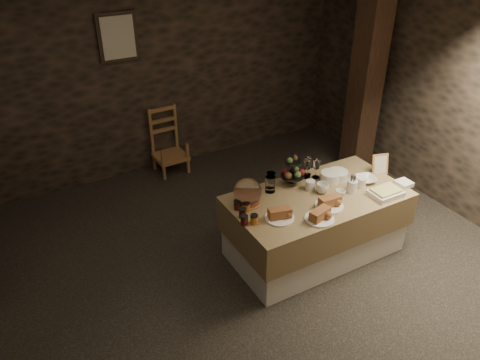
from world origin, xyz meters
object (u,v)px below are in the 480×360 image
buffet_table (316,220)px  chair (168,143)px  fruit_stand (293,172)px  timber_column (367,73)px

buffet_table → chair: 2.38m
chair → fruit_stand: 2.12m
buffet_table → timber_column: size_ratio=0.65×
buffet_table → fruit_stand: bearing=106.2°
chair → fruit_stand: size_ratio=1.97×
timber_column → fruit_stand: timber_column is taller
buffet_table → chair: bearing=105.1°
chair → timber_column: bearing=-30.8°
timber_column → fruit_stand: size_ratio=7.76×
chair → buffet_table: bearing=-77.1°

